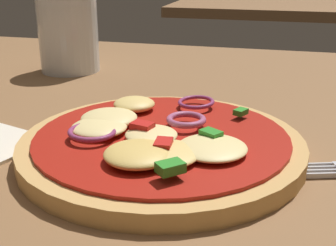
% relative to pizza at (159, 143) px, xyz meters
% --- Properties ---
extents(dining_table, '(1.31, 0.86, 0.03)m').
position_rel_pizza_xyz_m(dining_table, '(-0.05, 0.04, -0.03)').
color(dining_table, brown).
rests_on(dining_table, ground).
extents(pizza, '(0.23, 0.23, 0.03)m').
position_rel_pizza_xyz_m(pizza, '(0.00, 0.00, 0.00)').
color(pizza, tan).
rests_on(pizza, dining_table).
extents(beer_glass, '(0.08, 0.08, 0.10)m').
position_rel_pizza_xyz_m(beer_glass, '(-0.20, 0.25, 0.04)').
color(beer_glass, silver).
rests_on(beer_glass, dining_table).
extents(background_table, '(0.81, 0.47, 0.03)m').
position_rel_pizza_xyz_m(background_table, '(0.10, 1.33, -0.03)').
color(background_table, brown).
rests_on(background_table, ground).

